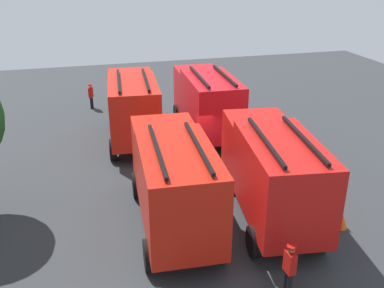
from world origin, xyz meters
TOP-DOWN VIEW (x-y plane):
  - ground_plane at (0.00, 0.00)m, footprint 47.96×47.96m
  - fire_truck_0 at (-4.80, -1.88)m, footprint 7.46×3.51m
  - fire_truck_1 at (4.13, -1.95)m, footprint 7.30×3.02m
  - fire_truck_2 at (-4.52, 1.92)m, footprint 7.33×3.11m
  - fire_truck_3 at (4.39, 2.18)m, footprint 7.38×3.26m
  - firefighter_0 at (-8.93, -0.67)m, footprint 0.43×0.29m
  - firefighter_1 at (10.91, 4.20)m, footprint 0.47×0.35m
  - firefighter_2 at (10.43, 2.71)m, footprint 0.46×0.32m
  - traffic_cone_0 at (7.71, 0.31)m, footprint 0.39×0.39m
  - traffic_cone_1 at (-5.23, -4.53)m, footprint 0.40×0.40m
  - traffic_cone_2 at (-6.20, -4.28)m, footprint 0.50×0.50m

SIDE VIEW (x-z plane):
  - ground_plane at x=0.00m, z-range 0.00..0.00m
  - traffic_cone_0 at x=7.71m, z-range 0.00..0.55m
  - traffic_cone_1 at x=-5.23m, z-range 0.00..0.57m
  - traffic_cone_2 at x=-6.20m, z-range 0.00..0.71m
  - firefighter_2 at x=10.43m, z-range 0.10..1.77m
  - firefighter_1 at x=10.91m, z-range 0.10..1.80m
  - firefighter_0 at x=-8.93m, z-range 0.11..1.89m
  - fire_truck_0 at x=-4.80m, z-range 0.21..4.09m
  - fire_truck_1 at x=4.13m, z-range 0.21..4.09m
  - fire_truck_2 at x=-4.52m, z-range 0.21..4.09m
  - fire_truck_3 at x=4.39m, z-range 0.21..4.09m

